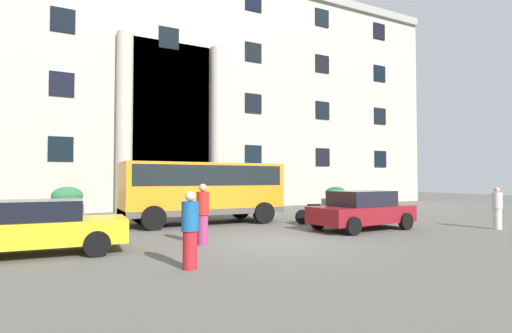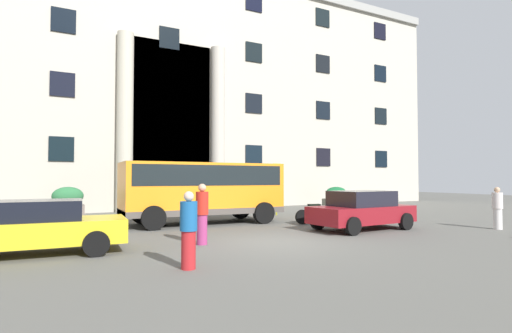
{
  "view_description": "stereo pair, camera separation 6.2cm",
  "coord_description": "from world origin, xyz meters",
  "px_view_note": "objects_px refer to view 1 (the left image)",
  "views": [
    {
      "loc": [
        -5.74,
        -9.8,
        1.88
      ],
      "look_at": [
        1.66,
        4.64,
        2.4
      ],
      "focal_mm": 26.85,
      "sensor_mm": 36.0,
      "label": 1
    },
    {
      "loc": [
        -5.69,
        -9.82,
        1.88
      ],
      "look_at": [
        1.66,
        4.64,
        2.4
      ],
      "focal_mm": 26.85,
      "sensor_mm": 36.0,
      "label": 2
    }
  ],
  "objects_px": {
    "orange_minibus": "(203,187)",
    "motorcycle_far_end": "(317,213)",
    "pedestrian_man_red_shirt": "(497,208)",
    "scooter_by_planter": "(384,210)",
    "hedge_planter_east": "(67,203)",
    "pedestrian_woman_with_bag": "(203,214)",
    "parked_sedan_far": "(362,210)",
    "parked_hatchback_near": "(27,227)",
    "hedge_planter_far_west": "(336,197)",
    "bus_stop_sign": "(276,183)",
    "pedestrian_woman_dark_dress": "(190,230)"
  },
  "relations": [
    {
      "from": "hedge_planter_east",
      "to": "pedestrian_woman_dark_dress",
      "type": "relative_size",
      "value": 0.92
    },
    {
      "from": "parked_sedan_far",
      "to": "motorcycle_far_end",
      "type": "height_order",
      "value": "parked_sedan_far"
    },
    {
      "from": "motorcycle_far_end",
      "to": "pedestrian_woman_with_bag",
      "type": "xyz_separation_m",
      "value": [
        -5.97,
        -2.7,
        0.42
      ]
    },
    {
      "from": "hedge_planter_east",
      "to": "parked_sedan_far",
      "type": "distance_m",
      "value": 13.75
    },
    {
      "from": "bus_stop_sign",
      "to": "parked_sedan_far",
      "type": "relative_size",
      "value": 0.65
    },
    {
      "from": "scooter_by_planter",
      "to": "pedestrian_woman_with_bag",
      "type": "relative_size",
      "value": 1.19
    },
    {
      "from": "hedge_planter_east",
      "to": "pedestrian_woman_with_bag",
      "type": "height_order",
      "value": "pedestrian_woman_with_bag"
    },
    {
      "from": "bus_stop_sign",
      "to": "hedge_planter_far_west",
      "type": "height_order",
      "value": "bus_stop_sign"
    },
    {
      "from": "hedge_planter_east",
      "to": "pedestrian_man_red_shirt",
      "type": "distance_m",
      "value": 18.61
    },
    {
      "from": "motorcycle_far_end",
      "to": "parked_hatchback_near",
      "type": "bearing_deg",
      "value": -161.36
    },
    {
      "from": "hedge_planter_east",
      "to": "pedestrian_woman_with_bag",
      "type": "bearing_deg",
      "value": -71.95
    },
    {
      "from": "pedestrian_man_red_shirt",
      "to": "pedestrian_woman_dark_dress",
      "type": "height_order",
      "value": "pedestrian_woman_dark_dress"
    },
    {
      "from": "orange_minibus",
      "to": "scooter_by_planter",
      "type": "xyz_separation_m",
      "value": [
        7.89,
        -2.36,
        -1.07
      ]
    },
    {
      "from": "hedge_planter_far_west",
      "to": "pedestrian_woman_with_bag",
      "type": "height_order",
      "value": "pedestrian_woman_with_bag"
    },
    {
      "from": "orange_minibus",
      "to": "parked_sedan_far",
      "type": "relative_size",
      "value": 1.59
    },
    {
      "from": "orange_minibus",
      "to": "scooter_by_planter",
      "type": "bearing_deg",
      "value": -16.59
    },
    {
      "from": "scooter_by_planter",
      "to": "pedestrian_woman_dark_dress",
      "type": "xyz_separation_m",
      "value": [
        -10.8,
        -5.2,
        0.35
      ]
    },
    {
      "from": "bus_stop_sign",
      "to": "hedge_planter_east",
      "type": "xyz_separation_m",
      "value": [
        -9.64,
        3.5,
        -0.93
      ]
    },
    {
      "from": "hedge_planter_east",
      "to": "pedestrian_woman_dark_dress",
      "type": "height_order",
      "value": "pedestrian_woman_dark_dress"
    },
    {
      "from": "motorcycle_far_end",
      "to": "pedestrian_man_red_shirt",
      "type": "relative_size",
      "value": 1.32
    },
    {
      "from": "parked_sedan_far",
      "to": "pedestrian_man_red_shirt",
      "type": "xyz_separation_m",
      "value": [
        4.59,
        -2.2,
        0.06
      ]
    },
    {
      "from": "bus_stop_sign",
      "to": "scooter_by_planter",
      "type": "xyz_separation_m",
      "value": [
        3.26,
        -4.2,
        -1.19
      ]
    },
    {
      "from": "hedge_planter_far_west",
      "to": "parked_sedan_far",
      "type": "relative_size",
      "value": 0.41
    },
    {
      "from": "pedestrian_man_red_shirt",
      "to": "parked_hatchback_near",
      "type": "bearing_deg",
      "value": 122.66
    },
    {
      "from": "bus_stop_sign",
      "to": "pedestrian_man_red_shirt",
      "type": "height_order",
      "value": "bus_stop_sign"
    },
    {
      "from": "orange_minibus",
      "to": "motorcycle_far_end",
      "type": "bearing_deg",
      "value": -26.64
    },
    {
      "from": "hedge_planter_far_west",
      "to": "scooter_by_planter",
      "type": "bearing_deg",
      "value": -113.04
    },
    {
      "from": "scooter_by_planter",
      "to": "motorcycle_far_end",
      "type": "relative_size",
      "value": 1.0
    },
    {
      "from": "orange_minibus",
      "to": "scooter_by_planter",
      "type": "relative_size",
      "value": 3.17
    },
    {
      "from": "hedge_planter_far_west",
      "to": "parked_hatchback_near",
      "type": "bearing_deg",
      "value": -151.3
    },
    {
      "from": "parked_sedan_far",
      "to": "scooter_by_planter",
      "type": "relative_size",
      "value": 1.99
    },
    {
      "from": "orange_minibus",
      "to": "bus_stop_sign",
      "type": "height_order",
      "value": "bus_stop_sign"
    },
    {
      "from": "hedge_planter_far_west",
      "to": "pedestrian_woman_with_bag",
      "type": "distance_m",
      "value": 16.01
    },
    {
      "from": "parked_sedan_far",
      "to": "pedestrian_woman_with_bag",
      "type": "height_order",
      "value": "pedestrian_woman_with_bag"
    },
    {
      "from": "pedestrian_man_red_shirt",
      "to": "pedestrian_woman_dark_dress",
      "type": "relative_size",
      "value": 0.97
    },
    {
      "from": "hedge_planter_far_west",
      "to": "pedestrian_woman_dark_dress",
      "type": "bearing_deg",
      "value": -138.08
    },
    {
      "from": "pedestrian_woman_with_bag",
      "to": "pedestrian_woman_dark_dress",
      "type": "height_order",
      "value": "pedestrian_woman_with_bag"
    },
    {
      "from": "scooter_by_planter",
      "to": "pedestrian_man_red_shirt",
      "type": "distance_m",
      "value": 4.53
    },
    {
      "from": "scooter_by_planter",
      "to": "pedestrian_man_red_shirt",
      "type": "relative_size",
      "value": 1.31
    },
    {
      "from": "orange_minibus",
      "to": "hedge_planter_far_west",
      "type": "distance_m",
      "value": 12.06
    },
    {
      "from": "hedge_planter_east",
      "to": "parked_hatchback_near",
      "type": "height_order",
      "value": "hedge_planter_east"
    },
    {
      "from": "pedestrian_woman_with_bag",
      "to": "parked_hatchback_near",
      "type": "bearing_deg",
      "value": -111.4
    },
    {
      "from": "pedestrian_woman_dark_dress",
      "to": "orange_minibus",
      "type": "bearing_deg",
      "value": -149.17
    },
    {
      "from": "hedge_planter_far_west",
      "to": "pedestrian_woman_dark_dress",
      "type": "distance_m",
      "value": 18.67
    },
    {
      "from": "hedge_planter_east",
      "to": "hedge_planter_far_west",
      "type": "bearing_deg",
      "value": -1.5
    },
    {
      "from": "parked_hatchback_near",
      "to": "parked_sedan_far",
      "type": "bearing_deg",
      "value": 1.66
    },
    {
      "from": "bus_stop_sign",
      "to": "pedestrian_man_red_shirt",
      "type": "relative_size",
      "value": 1.7
    },
    {
      "from": "motorcycle_far_end",
      "to": "pedestrian_man_red_shirt",
      "type": "xyz_separation_m",
      "value": [
        4.91,
        -4.53,
        0.32
      ]
    },
    {
      "from": "bus_stop_sign",
      "to": "pedestrian_man_red_shirt",
      "type": "distance_m",
      "value": 9.71
    },
    {
      "from": "parked_sedan_far",
      "to": "scooter_by_planter",
      "type": "bearing_deg",
      "value": 28.55
    }
  ]
}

